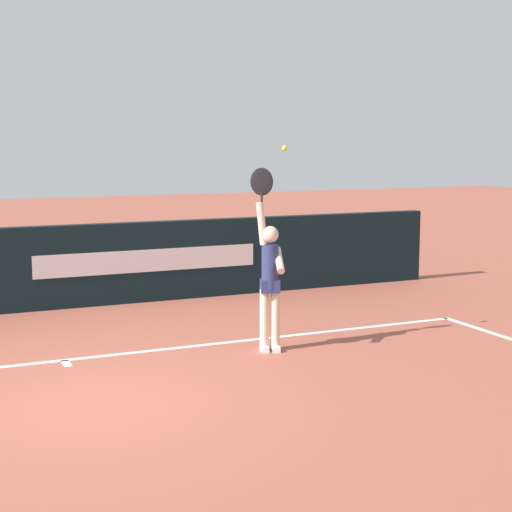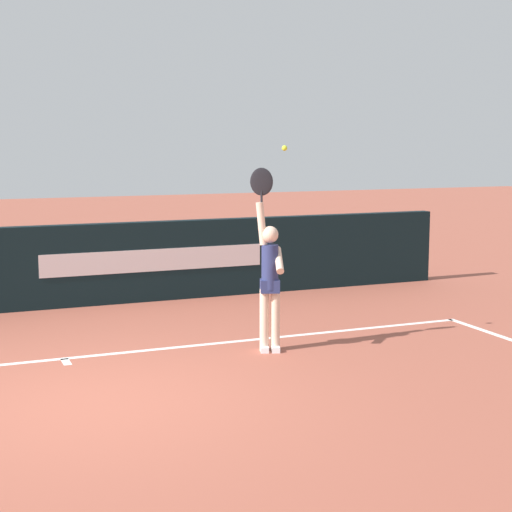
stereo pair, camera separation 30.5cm
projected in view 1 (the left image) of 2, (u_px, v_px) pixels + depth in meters
name	position (u px, v px, depth m)	size (l,w,h in m)	color
ground_plane	(96.00, 403.00, 8.00)	(60.00, 60.00, 0.00)	#A2523F
court_lines	(128.00, 445.00, 6.88)	(11.35, 6.06, 0.00)	white
back_wall	(25.00, 269.00, 12.25)	(14.45, 0.22, 1.31)	black
tennis_player	(270.00, 277.00, 9.87)	(0.44, 0.47, 2.29)	beige
tennis_ball	(284.00, 148.00, 9.72)	(0.07, 0.07, 0.07)	#D1E62D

